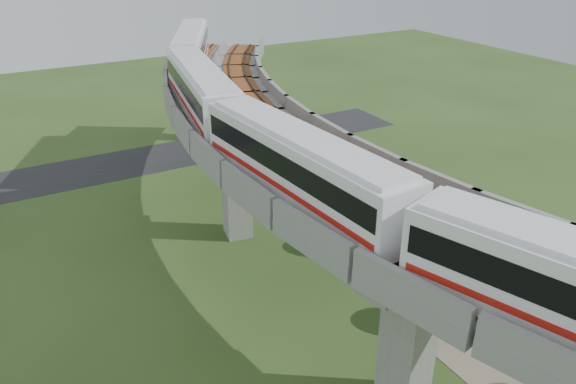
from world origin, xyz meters
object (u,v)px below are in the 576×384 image
object	(u,v)px
car_white	(500,295)
car_red	(456,222)
metro_train	(278,120)
car_dark	(422,260)

from	to	relation	value
car_white	car_red	world-z (taller)	car_white
metro_train	car_red	distance (m)	20.51
car_dark	car_white	bearing A→B (deg)	-170.18
metro_train	car_white	xyz separation A→B (m)	(11.95, -9.26, -11.59)
car_white	car_dark	world-z (taller)	car_white
car_white	car_dark	size ratio (longest dim) A/B	0.86
metro_train	car_dark	bearing A→B (deg)	-17.95
metro_train	car_dark	xyz separation A→B (m)	(10.27, -3.33, -11.60)
metro_train	car_white	distance (m)	19.05
metro_train	car_white	bearing A→B (deg)	-37.77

